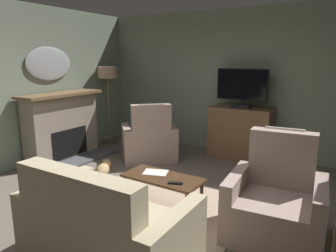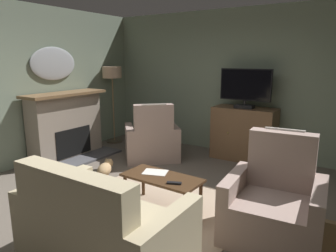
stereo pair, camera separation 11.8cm
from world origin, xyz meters
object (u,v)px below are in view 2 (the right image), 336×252
tv_cabinet (244,135)px  coffee_table (162,181)px  folded_newspaper (155,172)px  sofa_floral (101,231)px  television (245,87)px  armchair_angled_to_table (274,206)px  fireplace (67,127)px  wall_mirror_oval (54,64)px  cat (105,168)px  armchair_beside_cabinet (152,142)px  floor_lamp (112,81)px  tv_remote (174,183)px

tv_cabinet → coffee_table: tv_cabinet is taller
tv_cabinet → folded_newspaper: bearing=-97.1°
sofa_floral → television: bearing=89.7°
armchair_angled_to_table → tv_cabinet: bearing=116.4°
television → sofa_floral: television is taller
fireplace → sofa_floral: fireplace is taller
fireplace → sofa_floral: 3.43m
wall_mirror_oval → armchair_angled_to_table: size_ratio=0.88×
folded_newspaper → cat: folded_newspaper is taller
sofa_floral → armchair_angled_to_table: bearing=47.9°
folded_newspaper → armchair_beside_cabinet: (-1.11, 1.46, -0.10)m
sofa_floral → armchair_beside_cabinet: size_ratio=1.22×
tv_cabinet → cat: 2.58m
sofa_floral → armchair_beside_cabinet: 3.04m
wall_mirror_oval → armchair_beside_cabinet: 2.31m
floor_lamp → wall_mirror_oval: bearing=-99.7°
coffee_table → tv_remote: 0.28m
coffee_table → armchair_angled_to_table: (1.32, 0.13, -0.03)m
folded_newspaper → floor_lamp: floor_lamp is taller
television → wall_mirror_oval: bearing=-151.7°
coffee_table → cat: (-1.43, 0.48, -0.27)m
television → tv_remote: size_ratio=5.44×
armchair_beside_cabinet → floor_lamp: (-1.44, 0.55, 1.02)m
sofa_floral → floor_lamp: bearing=131.1°
armchair_beside_cabinet → cat: armchair_beside_cabinet is taller
armchair_angled_to_table → folded_newspaper: bearing=-177.5°
tv_cabinet → television: (-0.00, -0.05, 0.88)m
cat → armchair_angled_to_table: bearing=-7.1°
wall_mirror_oval → television: 3.51m
armchair_angled_to_table → cat: 2.78m
fireplace → armchair_beside_cabinet: 1.63m
tv_cabinet → folded_newspaper: size_ratio=3.75×
armchair_beside_cabinet → folded_newspaper: bearing=-52.8°
fireplace → cat: bearing=-13.4°
tv_remote → cat: size_ratio=0.26×
sofa_floral → armchair_beside_cabinet: armchair_beside_cabinet is taller
tv_cabinet → folded_newspaper: (-0.30, -2.41, -0.02)m
coffee_table → folded_newspaper: bearing=154.8°
wall_mirror_oval → coffee_table: size_ratio=0.97×
wall_mirror_oval → armchair_angled_to_table: 4.51m
folded_newspaper → armchair_beside_cabinet: armchair_beside_cabinet is taller
armchair_beside_cabinet → television: bearing=32.6°
tv_cabinet → sofa_floral: size_ratio=0.74×
folded_newspaper → sofa_floral: sofa_floral is taller
tv_remote → armchair_beside_cabinet: (-1.50, 1.64, -0.10)m
cat → floor_lamp: 2.40m
television → floor_lamp: 2.87m
tv_cabinet → folded_newspaper: tv_cabinet is taller
folded_newspaper → armchair_angled_to_table: (1.47, 0.06, -0.09)m
coffee_table → television: bearing=86.4°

